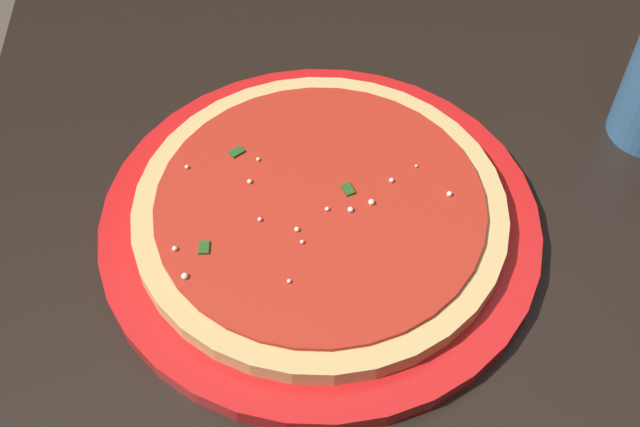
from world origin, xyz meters
TOP-DOWN VIEW (x-y plane):
  - restaurant_table at (0.00, 0.00)m, footprint 0.88×0.68m
  - serving_plate at (-0.04, -0.03)m, footprint 0.36×0.36m
  - pizza at (-0.04, -0.03)m, footprint 0.31×0.31m

SIDE VIEW (x-z plane):
  - restaurant_table at x=0.00m, z-range 0.20..0.95m
  - serving_plate at x=-0.04m, z-range 0.74..0.76m
  - pizza at x=-0.04m, z-range 0.76..0.78m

